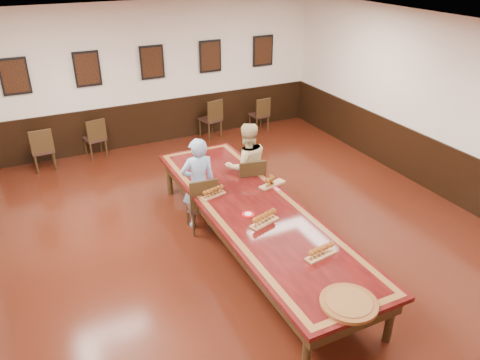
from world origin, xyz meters
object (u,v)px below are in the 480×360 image
chair_man (201,202)px  person_man (198,184)px  person_woman (247,166)px  conference_table (255,217)px  spare_chair_a (42,149)px  carved_platter (349,303)px  spare_chair_b (94,137)px  spare_chair_d (259,114)px  chair_woman (249,183)px  spare_chair_c (210,118)px

chair_man → person_man: person_man is taller
person_woman → conference_table: person_woman is taller
chair_man → spare_chair_a: bearing=-54.0°
conference_table → carved_platter: carved_platter is taller
chair_man → carved_platter: bearing=103.5°
spare_chair_b → spare_chair_d: bearing=167.0°
chair_woman → spare_chair_d: (2.03, 3.40, -0.07)m
spare_chair_b → conference_table: (1.49, -4.76, 0.16)m
spare_chair_a → chair_man: bearing=118.1°
chair_woman → person_woman: 0.30m
chair_man → spare_chair_a: chair_man is taller
spare_chair_c → chair_man: bearing=50.6°
spare_chair_d → spare_chair_a: bearing=-3.8°
spare_chair_d → conference_table: 5.24m
spare_chair_b → carved_platter: bearing=91.0°
chair_man → person_man: bearing=-90.0°
spare_chair_d → spare_chair_c: bearing=-10.9°
chair_woman → spare_chair_c: bearing=-93.9°
spare_chair_c → carved_platter: spare_chair_c is taller
spare_chair_c → chair_woman: bearing=63.4°
chair_man → conference_table: size_ratio=0.20×
spare_chair_c → spare_chair_d: size_ratio=1.10×
spare_chair_b → person_man: person_man is taller
person_man → spare_chair_d: bearing=-124.8°
person_man → person_woman: (1.00, 0.24, 0.00)m
person_man → carved_platter: 3.35m
person_woman → carved_platter: (-0.56, -3.57, -0.02)m
chair_woman → person_man: size_ratio=0.64×
chair_man → chair_woman: (0.99, 0.24, 0.01)m
chair_man → carved_platter: size_ratio=1.38×
person_man → spare_chair_a: bearing=-53.1°
spare_chair_b → spare_chair_c: bearing=168.8°
spare_chair_b → person_woman: 4.01m
spare_chair_b → spare_chair_d: 4.02m
spare_chair_d → carved_platter: spare_chair_d is taller
conference_table → carved_platter: bearing=-91.0°
chair_man → person_man: 0.31m
chair_man → spare_chair_c: 4.16m
spare_chair_b → carved_platter: 7.18m
spare_chair_a → chair_woman: bearing=130.5°
chair_man → chair_woman: 1.02m
person_woman → carved_platter: person_woman is taller
spare_chair_b → person_woman: bearing=109.5°
person_man → chair_man: bearing=90.0°
chair_man → spare_chair_a: size_ratio=1.05×
spare_chair_d → chair_woman: bearing=54.7°
spare_chair_d → person_woman: person_woman is taller
spare_chair_b → spare_chair_c: 2.75m
chair_woman → carved_platter: size_ratio=1.42×
spare_chair_a → spare_chair_d: size_ratio=1.08×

